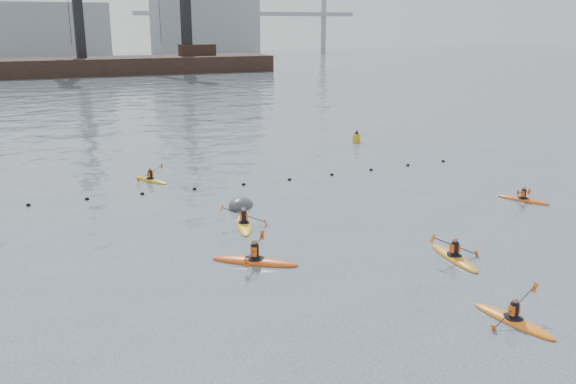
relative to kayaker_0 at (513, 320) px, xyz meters
name	(u,v)px	position (x,y,z in m)	size (l,w,h in m)	color
ground	(480,382)	(-3.31, -2.31, -0.09)	(400.00, 400.00, 0.00)	#3D4758
float_line	(218,186)	(-3.81, 20.23, -0.06)	(33.24, 0.73, 0.24)	black
barge_pier	(81,65)	(-3.54, 107.69, 1.80)	(72.00, 19.30, 29.50)	black
skyline	(73,23)	(-1.08, 147.97, 9.15)	(141.00, 28.00, 22.00)	gray
kayaker_0	(513,320)	(0.00, 0.00, 0.00)	(2.16, 3.16, 1.25)	orange
kayaker_1	(454,257)	(1.75, 5.26, 0.01)	(2.33, 3.39, 1.32)	orange
kayaker_2	(255,260)	(-5.97, 8.13, 0.02)	(3.36, 2.74, 1.16)	#D84E14
kayaker_3	(244,224)	(-4.83, 12.74, 0.00)	(2.21, 3.31, 1.23)	yellow
kayaker_4	(523,199)	(10.69, 10.73, -0.01)	(1.80, 2.81, 0.93)	#C75012
kayaker_5	(151,179)	(-7.27, 23.20, 0.00)	(1.92, 2.88, 1.03)	gold
mooring_buoy	(241,206)	(-3.89, 15.89, -0.09)	(2.03, 1.20, 1.01)	#424548
nav_buoy	(356,138)	(10.69, 29.23, 0.25)	(0.63, 0.63, 1.15)	gold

